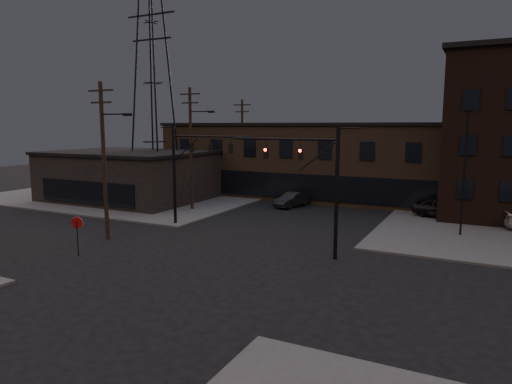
% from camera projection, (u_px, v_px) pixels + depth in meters
% --- Properties ---
extents(ground, '(140.00, 140.00, 0.00)m').
position_uv_depth(ground, '(204.00, 265.00, 26.60)').
color(ground, black).
rests_on(ground, ground).
extents(sidewalk_nw, '(30.00, 30.00, 0.15)m').
position_uv_depth(sidewalk_nw, '(152.00, 191.00, 55.81)').
color(sidewalk_nw, '#474744').
rests_on(sidewalk_nw, ground).
extents(building_row, '(40.00, 12.00, 8.00)m').
position_uv_depth(building_row, '(342.00, 162.00, 50.77)').
color(building_row, '#4E3C29').
rests_on(building_row, ground).
extents(building_left, '(16.00, 12.00, 5.00)m').
position_uv_depth(building_left, '(129.00, 177.00, 49.27)').
color(building_left, black).
rests_on(building_left, ground).
extents(traffic_signal_near, '(7.12, 0.24, 8.00)m').
position_uv_depth(traffic_signal_near, '(319.00, 177.00, 27.48)').
color(traffic_signal_near, black).
rests_on(traffic_signal_near, ground).
extents(traffic_signal_far, '(7.12, 0.24, 8.00)m').
position_uv_depth(traffic_signal_far, '(187.00, 164.00, 35.93)').
color(traffic_signal_far, black).
rests_on(traffic_signal_far, ground).
extents(stop_sign, '(0.72, 0.33, 2.48)m').
position_uv_depth(stop_sign, '(77.00, 227.00, 28.13)').
color(stop_sign, black).
rests_on(stop_sign, ground).
extents(utility_pole_near, '(3.70, 0.28, 11.00)m').
position_uv_depth(utility_pole_near, '(104.00, 157.00, 31.71)').
color(utility_pole_near, black).
rests_on(utility_pole_near, ground).
extents(utility_pole_mid, '(3.70, 0.28, 11.50)m').
position_uv_depth(utility_pole_mid, '(191.00, 146.00, 42.72)').
color(utility_pole_mid, black).
rests_on(utility_pole_mid, ground).
extents(utility_pole_far, '(2.20, 0.28, 11.00)m').
position_uv_depth(utility_pole_far, '(242.00, 144.00, 53.85)').
color(utility_pole_far, black).
rests_on(utility_pole_far, ground).
extents(transmission_tower, '(7.00, 7.00, 25.00)m').
position_uv_depth(transmission_tower, '(153.00, 83.00, 48.69)').
color(transmission_tower, black).
rests_on(transmission_tower, ground).
extents(lot_light_a, '(1.50, 0.28, 9.14)m').
position_uv_depth(lot_light_a, '(465.00, 161.00, 32.40)').
color(lot_light_a, black).
rests_on(lot_light_a, ground).
extents(parked_car_lot_a, '(5.19, 3.51, 1.64)m').
position_uv_depth(parked_car_lot_a, '(441.00, 208.00, 39.13)').
color(parked_car_lot_a, black).
rests_on(parked_car_lot_a, sidewalk_ne).
extents(car_crossing, '(2.57, 4.65, 1.45)m').
position_uv_depth(car_crossing, '(292.00, 200.00, 45.25)').
color(car_crossing, black).
rests_on(car_crossing, ground).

